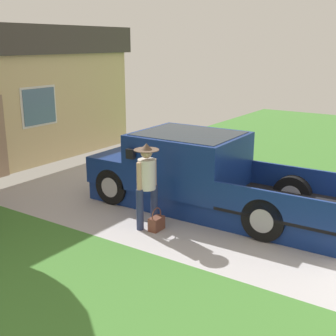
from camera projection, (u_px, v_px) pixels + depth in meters
pickup_truck at (196, 175)px, 9.54m from camera, size 2.08×5.62×1.61m
person_with_hat at (147, 179)px, 8.42m from camera, size 0.51×0.48×1.65m
handbag at (157, 223)px, 8.49m from camera, size 0.32×0.19×0.45m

